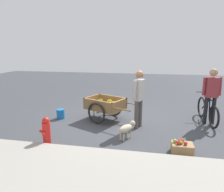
# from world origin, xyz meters

# --- Properties ---
(ground_plane) EXTENTS (24.00, 24.00, 0.00)m
(ground_plane) POSITION_xyz_m (0.00, 0.00, 0.00)
(ground_plane) COLOR #3D3F44
(curb_strip) EXTENTS (12.00, 2.40, 0.12)m
(curb_strip) POSITION_xyz_m (0.00, 3.40, 0.06)
(curb_strip) COLOR #9E998E
(curb_strip) RESTS_ON ground
(fruit_cart) EXTENTS (1.82, 1.37, 0.71)m
(fruit_cart) POSITION_xyz_m (0.33, 0.09, 0.44)
(fruit_cart) COLOR olive
(fruit_cart) RESTS_ON ground
(vendor_person) EXTENTS (0.32, 0.53, 1.60)m
(vendor_person) POSITION_xyz_m (-0.71, 0.56, 0.96)
(vendor_person) COLOR #4C4742
(vendor_person) RESTS_ON ground
(bicycle) EXTENTS (0.46, 1.66, 0.85)m
(bicycle) POSITION_xyz_m (-2.72, -0.27, 0.35)
(bicycle) COLOR black
(bicycle) RESTS_ON ground
(cyclist_person) EXTENTS (0.52, 0.24, 1.63)m
(cyclist_person) POSITION_xyz_m (-2.73, -0.12, 0.98)
(cyclist_person) COLOR black
(cyclist_person) RESTS_ON ground
(dog) EXTENTS (0.41, 0.58, 0.40)m
(dog) POSITION_xyz_m (-0.48, 1.35, 0.27)
(dog) COLOR beige
(dog) RESTS_ON ground
(fire_hydrant) EXTENTS (0.25, 0.25, 0.67)m
(fire_hydrant) POSITION_xyz_m (1.27, 2.05, 0.33)
(fire_hydrant) COLOR red
(fire_hydrant) RESTS_ON ground
(plastic_bucket) EXTENTS (0.25, 0.25, 0.30)m
(plastic_bucket) POSITION_xyz_m (1.75, 0.26, 0.15)
(plastic_bucket) COLOR #1966B2
(plastic_bucket) RESTS_ON ground
(apple_crate) EXTENTS (0.44, 0.32, 0.30)m
(apple_crate) POSITION_xyz_m (-1.72, 1.87, 0.12)
(apple_crate) COLOR #99754C
(apple_crate) RESTS_ON ground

